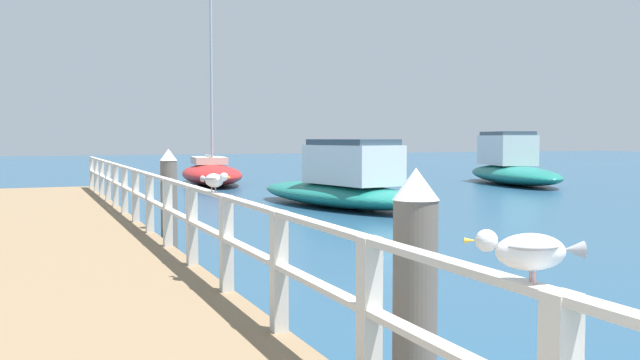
# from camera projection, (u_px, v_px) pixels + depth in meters

# --- Properties ---
(pier_deck) EXTENTS (2.84, 23.62, 0.37)m
(pier_deck) POSITION_uv_depth(u_px,v_px,m) (64.00, 249.00, 10.78)
(pier_deck) COLOR #846B4C
(pier_deck) RESTS_ON ground_plane
(pier_railing) EXTENTS (0.12, 22.14, 0.98)m
(pier_railing) POSITION_uv_depth(u_px,v_px,m) (149.00, 196.00, 11.26)
(pier_railing) COLOR beige
(pier_railing) RESTS_ON pier_deck
(dock_piling_near) EXTENTS (0.29, 0.29, 1.74)m
(dock_piling_near) POSITION_uv_depth(u_px,v_px,m) (415.00, 305.00, 4.30)
(dock_piling_near) COLOR #6B6056
(dock_piling_near) RESTS_ON ground_plane
(dock_piling_far) EXTENTS (0.29, 0.29, 1.74)m
(dock_piling_far) POSITION_uv_depth(u_px,v_px,m) (169.00, 199.00, 11.72)
(dock_piling_far) COLOR #6B6056
(dock_piling_far) RESTS_ON ground_plane
(seagull_foreground) EXTENTS (0.45, 0.25, 0.21)m
(seagull_foreground) POSITION_uv_depth(u_px,v_px,m) (528.00, 250.00, 2.73)
(seagull_foreground) COLOR white
(seagull_foreground) RESTS_ON pier_railing
(seagull_background) EXTENTS (0.25, 0.46, 0.21)m
(seagull_background) POSITION_uv_depth(u_px,v_px,m) (215.00, 180.00, 7.32)
(seagull_background) COLOR white
(seagull_background) RESTS_ON pier_railing
(boat_0) EXTENTS (3.53, 7.35, 1.89)m
(boat_0) POSITION_uv_depth(u_px,v_px,m) (342.00, 184.00, 19.14)
(boat_0) COLOR #197266
(boat_0) RESTS_ON ground_plane
(boat_2) EXTENTS (3.15, 7.02, 9.52)m
(boat_2) POSITION_uv_depth(u_px,v_px,m) (211.00, 173.00, 28.53)
(boat_2) COLOR red
(boat_2) RESTS_ON ground_plane
(boat_4) EXTENTS (4.43, 7.90, 2.20)m
(boat_4) POSITION_uv_depth(u_px,v_px,m) (511.00, 166.00, 28.77)
(boat_4) COLOR #197266
(boat_4) RESTS_ON ground_plane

